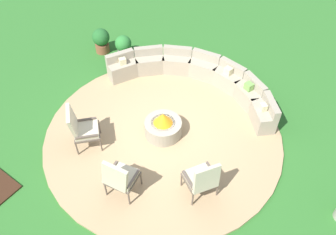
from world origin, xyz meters
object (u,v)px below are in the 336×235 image
Objects in this scene: fire_pit at (163,126)px; lounge_chair_front_right at (120,177)px; lounge_chair_back_left at (202,178)px; lounge_chair_front_left at (81,128)px; curved_stone_bench at (197,77)px; potted_plant_1 at (101,40)px; potted_plant_0 at (123,45)px.

fire_pit is 1.90m from lounge_chair_front_right.
lounge_chair_front_left is at bearing 128.81° from lounge_chair_back_left.
lounge_chair_front_left reaches higher than curved_stone_bench.
potted_plant_1 is at bearing 154.77° from fire_pit.
potted_plant_1 is (-3.93, 3.56, -0.20)m from lounge_chair_front_right.
lounge_chair_front_left is 1.13× the size of lounge_chair_back_left.
lounge_chair_front_right is (0.29, -1.85, 0.31)m from fire_pit.
lounge_chair_back_left reaches higher than fire_pit.
fire_pit is 1.13× the size of potted_plant_1.
potted_plant_1 is (-0.70, -0.23, 0.05)m from potted_plant_0.
lounge_chair_front_right is at bearing -81.06° from fire_pit.
potted_plant_0 is (-2.64, -0.04, 0.01)m from curved_stone_bench.
lounge_chair_back_left is at bearing -56.08° from curved_stone_bench.
fire_pit is at bearing -33.44° from potted_plant_0.
lounge_chair_front_left is 3.68m from potted_plant_0.
lounge_chair_front_left is 1.03× the size of lounge_chair_front_right.
lounge_chair_front_left is at bearing -133.89° from fire_pit.
potted_plant_0 is at bearing -179.04° from curved_stone_bench.
fire_pit is at bearing 91.33° from lounge_chair_back_left.
lounge_chair_back_left reaches higher than potted_plant_0.
lounge_chair_front_right is (1.59, -0.50, -0.01)m from lounge_chair_front_left.
potted_plant_1 is at bearing 169.78° from lounge_chair_front_left.
lounge_chair_back_left is at bearing -31.75° from potted_plant_0.
curved_stone_bench is 3.47m from lounge_chair_back_left.
fire_pit is 0.19× the size of curved_stone_bench.
potted_plant_0 is (-2.93, 1.94, 0.06)m from fire_pit.
lounge_chair_back_left is at bearing -26.28° from potted_plant_1.
potted_plant_1 is (-3.34, -0.27, 0.06)m from curved_stone_bench.
curved_stone_bench reaches higher than fire_pit.
lounge_chair_front_left reaches higher than lounge_chair_back_left.
curved_stone_bench is 6.94× the size of potted_plant_0.
potted_plant_1 is at bearing -162.16° from potted_plant_0.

